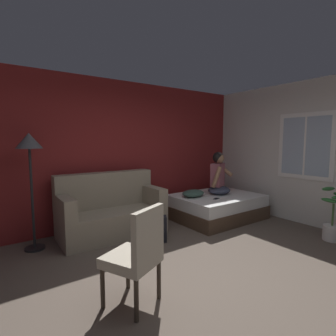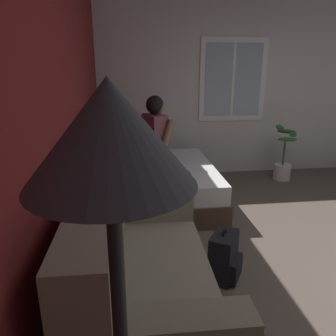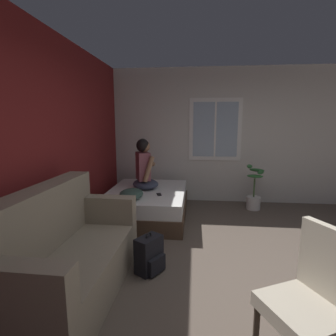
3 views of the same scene
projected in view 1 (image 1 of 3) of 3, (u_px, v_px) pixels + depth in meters
The scene contains 12 objects.
ground_plane at pixel (204, 279), 3.02m from camera, with size 40.00×40.00×0.00m, color brown.
wall_back_accent at pixel (112, 153), 4.94m from camera, with size 10.89×0.16×2.70m, color maroon.
wall_side_with_window at pixel (330, 154), 4.63m from camera, with size 0.19×6.33×2.70m.
bed at pixel (216, 207), 5.38m from camera, with size 1.75×1.33×0.48m.
couch at pixel (111, 211), 4.43m from camera, with size 1.72×0.85×1.04m.
side_chair at pixel (137, 253), 2.49m from camera, with size 0.61×0.61×0.98m.
person_seated at pixel (219, 177), 5.43m from camera, with size 0.65×0.61×0.88m.
backpack at pixel (157, 229), 4.14m from camera, with size 0.35×0.34×0.46m.
throw_pillow at pixel (193, 193), 5.17m from camera, with size 0.48×0.36×0.14m, color #385147.
cell_phone at pixel (216, 199), 5.00m from camera, with size 0.07×0.14×0.01m, color black.
floor_lamp at pixel (30, 152), 3.70m from camera, with size 0.36×0.36×1.70m.
potted_plant at pixel (332, 222), 4.16m from camera, with size 0.39×0.37×0.85m.
Camera 1 is at (-2.01, -2.09, 1.60)m, focal length 28.00 mm.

